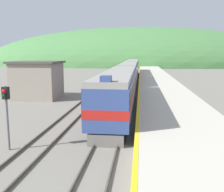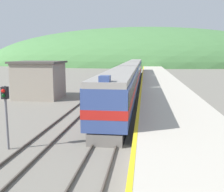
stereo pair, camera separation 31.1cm
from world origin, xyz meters
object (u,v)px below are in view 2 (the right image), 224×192
at_px(express_train_lead_car, 120,90).
at_px(carriage_third, 135,67).
at_px(carriage_second, 131,73).
at_px(signal_post_siding, 5,104).

bearing_deg(express_train_lead_car, carriage_third, 90.00).
distance_m(express_train_lead_car, carriage_second, 21.01).
height_order(express_train_lead_car, signal_post_siding, express_train_lead_car).
xyz_separation_m(express_train_lead_car, carriage_second, (0.00, 21.01, -0.01)).
relative_size(express_train_lead_car, carriage_second, 1.04).
relative_size(carriage_third, signal_post_siding, 5.12).
relative_size(express_train_lead_car, signal_post_siding, 5.34).
height_order(carriage_third, signal_post_siding, carriage_third).
relative_size(carriage_second, carriage_third, 1.00).
distance_m(express_train_lead_car, carriage_third, 41.36).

